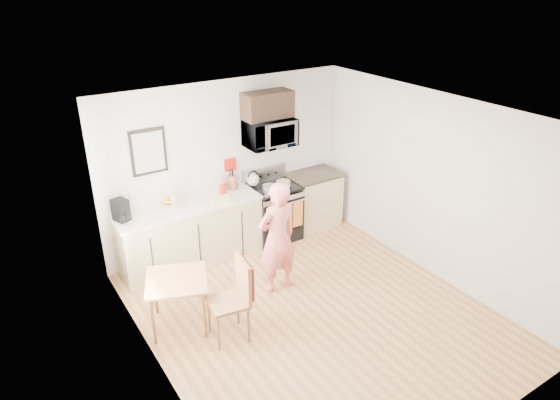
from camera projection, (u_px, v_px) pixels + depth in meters
floor at (314, 313)px, 6.43m from camera, size 4.60×4.60×0.00m
back_wall at (227, 165)px, 7.63m from camera, size 4.00×0.04×2.60m
front_wall at (484, 333)px, 4.13m from camera, size 4.00×0.04×2.60m
left_wall at (154, 276)px, 4.89m from camera, size 0.04×4.60×2.60m
right_wall at (434, 187)px, 6.86m from camera, size 0.04×4.60×2.60m
ceiling at (321, 116)px, 5.33m from camera, size 4.00×4.60×0.04m
window at (129, 220)px, 5.41m from camera, size 0.06×1.40×1.50m
cabinet_left at (191, 235)px, 7.37m from camera, size 2.10×0.60×0.90m
countertop_left at (188, 207)px, 7.17m from camera, size 2.14×0.64×0.04m
cabinet_right at (313, 200)px, 8.46m from camera, size 0.84×0.60×0.90m
countertop_right at (313, 175)px, 8.26m from camera, size 0.88×0.64×0.04m
range at (274, 213)px, 8.06m from camera, size 0.76×0.70×1.16m
microwave at (269, 133)px, 7.57m from camera, size 0.76×0.51×0.42m
upper_cabinet at (268, 105)px, 7.43m from camera, size 0.76×0.35×0.40m
wall_art at (148, 152)px, 6.83m from camera, size 0.50×0.04×0.65m
wall_trivet at (230, 164)px, 7.64m from camera, size 0.20×0.02×0.20m
person at (277, 238)px, 6.60m from camera, size 0.59×0.40×1.58m
dining_table at (177, 285)px, 5.98m from camera, size 0.81×0.81×0.67m
chair at (239, 288)px, 5.80m from camera, size 0.54×0.49×1.03m
knife_block at (232, 182)px, 7.64m from camera, size 0.16×0.17×0.22m
utensil_crock at (223, 185)px, 7.49m from camera, size 0.11×0.11×0.34m
fruit_bowl at (169, 203)px, 7.13m from camera, size 0.28×0.28×0.11m
milk_carton at (175, 200)px, 7.06m from camera, size 0.12×0.12×0.24m
coffee_maker at (121, 211)px, 6.68m from camera, size 0.23×0.28×0.30m
bread_bag at (221, 200)px, 7.21m from camera, size 0.28×0.14×0.10m
cake at (283, 184)px, 7.80m from camera, size 0.27×0.27×0.09m
kettle at (253, 179)px, 7.80m from camera, size 0.20×0.20×0.25m
pot at (269, 189)px, 7.61m from camera, size 0.21×0.35×0.10m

